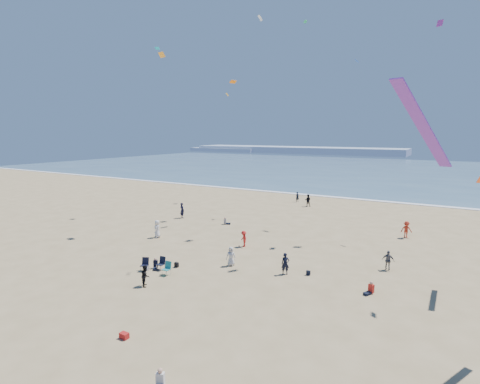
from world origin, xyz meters
The scene contains 13 objects.
ground centered at (0.00, 0.00, 0.00)m, with size 220.00×220.00×0.00m, color tan.
ocean centered at (0.00, 95.00, 0.03)m, with size 220.00×100.00×0.06m, color #476B84.
surf_line centered at (0.00, 45.00, 0.04)m, with size 220.00×1.20×0.08m, color white.
headland_far centered at (-60.00, 170.00, 1.60)m, with size 110.00×20.00×3.20m, color #7A8EA8.
headland_near centered at (-100.00, 165.00, 1.00)m, with size 40.00×14.00×2.00m, color #7A8EA8.
standing_flyers centered at (4.48, 15.00, 0.82)m, with size 35.30×48.88×1.91m.
seated_group centered at (2.47, 5.46, 0.42)m, with size 19.27×26.78×0.84m.
chair_cluster centered at (-3.81, 5.56, 0.50)m, with size 2.71×1.50×1.00m.
white_tote centered at (-4.73, 5.43, 0.20)m, with size 0.35×0.20×0.40m, color silver.
black_backpack centered at (-3.21, 7.09, 0.19)m, with size 0.30×0.22×0.38m, color black.
cooler centered at (1.17, -2.21, 0.15)m, with size 0.45×0.30×0.30m, color #AB1A18.
navy_bag centered at (6.22, 10.74, 0.17)m, with size 0.28×0.18×0.34m, color black.
kites_aloft centered at (10.30, 12.68, 14.80)m, with size 46.53×39.63×24.62m.
Camera 1 is at (15.21, -14.41, 10.34)m, focal length 28.00 mm.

